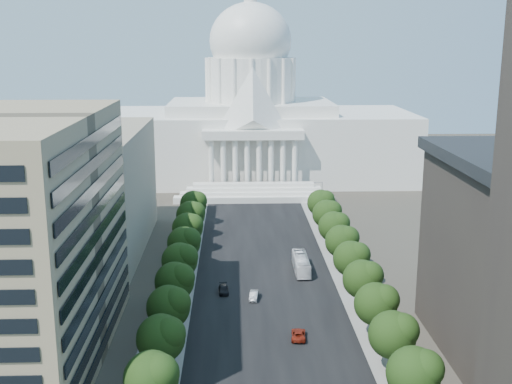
{
  "coord_description": "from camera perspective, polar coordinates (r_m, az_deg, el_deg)",
  "views": [
    {
      "loc": [
        -6.55,
        -55.38,
        50.72
      ],
      "look_at": [
        -1.52,
        86.04,
        17.47
      ],
      "focal_mm": 45.0,
      "sensor_mm": 36.0,
      "label": 1
    }
  ],
  "objects": [
    {
      "name": "streetlight_c",
      "position": [
        126.6,
        10.26,
        -7.77
      ],
      "size": [
        2.61,
        0.44,
        9.0
      ],
      "color": "gray",
      "rests_on": "ground"
    },
    {
      "name": "capitol",
      "position": [
        242.31,
        -0.47,
        5.94
      ],
      "size": [
        120.0,
        56.0,
        73.0
      ],
      "color": "white",
      "rests_on": "ground"
    },
    {
      "name": "tree_l_b",
      "position": [
        91.39,
        -9.11,
        -15.93
      ],
      "size": [
        7.79,
        7.6,
        9.97
      ],
      "color": "#33261C",
      "rests_on": "ground"
    },
    {
      "name": "tree_l_j",
      "position": [
        181.03,
        -5.5,
        -0.99
      ],
      "size": [
        7.79,
        7.6,
        9.97
      ],
      "color": "#33261C",
      "rests_on": "ground"
    },
    {
      "name": "office_block_left_far",
      "position": [
        164.73,
        -16.56,
        0.14
      ],
      "size": [
        38.0,
        52.0,
        30.0
      ],
      "primitive_type": "cube",
      "color": "gray",
      "rests_on": "ground"
    },
    {
      "name": "tree_r_j",
      "position": [
        182.4,
        5.87,
        -0.89
      ],
      "size": [
        7.79,
        7.6,
        9.97
      ],
      "color": "#33261C",
      "rests_on": "ground"
    },
    {
      "name": "tree_r_i",
      "position": [
        170.9,
        6.41,
        -1.87
      ],
      "size": [
        7.79,
        7.6,
        9.97
      ],
      "color": "#33261C",
      "rests_on": "ground"
    },
    {
      "name": "tree_r_e",
      "position": [
        125.88,
        9.58,
        -7.56
      ],
      "size": [
        7.79,
        7.6,
        9.97
      ],
      "color": "#33261C",
      "rests_on": "ground"
    },
    {
      "name": "tree_r_g",
      "position": [
        148.16,
        7.75,
        -4.28
      ],
      "size": [
        7.79,
        7.6,
        9.97
      ],
      "color": "#33261C",
      "rests_on": "ground"
    },
    {
      "name": "streetlight_b",
      "position": [
        104.33,
        13.19,
        -12.64
      ],
      "size": [
        2.61,
        0.44,
        9.0
      ],
      "color": "gray",
      "rests_on": "ground"
    },
    {
      "name": "tree_r_b",
      "position": [
        94.07,
        14.07,
        -15.28
      ],
      "size": [
        7.79,
        7.6,
        9.97
      ],
      "color": "#33261C",
      "rests_on": "ground"
    },
    {
      "name": "road_asphalt",
      "position": [
        154.11,
        0.51,
        -5.99
      ],
      "size": [
        30.0,
        260.0,
        0.01
      ],
      "primitive_type": "cube",
      "color": "black",
      "rests_on": "ground"
    },
    {
      "name": "sidewalk_right",
      "position": [
        156.08,
        7.54,
        -5.86
      ],
      "size": [
        8.0,
        260.0,
        0.02
      ],
      "primitive_type": "cube",
      "color": "gray",
      "rests_on": "ground"
    },
    {
      "name": "tree_r_h",
      "position": [
        159.48,
        7.03,
        -2.99
      ],
      "size": [
        7.79,
        7.6,
        9.97
      ],
      "color": "#33261C",
      "rests_on": "ground"
    },
    {
      "name": "car_silver",
      "position": [
        131.0,
        -0.19,
        -9.19
      ],
      "size": [
        2.19,
        4.83,
        1.54
      ],
      "primitive_type": "imported",
      "rotation": [
        0.0,
        0.0,
        -0.12
      ],
      "color": "#929599",
      "rests_on": "ground"
    },
    {
      "name": "streetlight_f",
      "position": [
        197.38,
        5.72,
        0.01
      ],
      "size": [
        2.61,
        0.44,
        9.0
      ],
      "color": "gray",
      "rests_on": "ground"
    },
    {
      "name": "streetlight_d",
      "position": [
        149.74,
        8.26,
        -4.37
      ],
      "size": [
        2.61,
        0.44,
        9.0
      ],
      "color": "gray",
      "rests_on": "ground"
    },
    {
      "name": "tree_l_i",
      "position": [
        169.45,
        -5.73,
        -1.99
      ],
      "size": [
        7.79,
        7.6,
        9.97
      ],
      "color": "#33261C",
      "rests_on": "ground"
    },
    {
      "name": "streetlight_e",
      "position": [
        173.39,
        6.81,
        -1.88
      ],
      "size": [
        2.61,
        0.44,
        9.0
      ],
      "color": "gray",
      "rests_on": "ground"
    },
    {
      "name": "car_red",
      "position": [
        115.16,
        3.8,
        -12.53
      ],
      "size": [
        2.94,
        5.52,
        1.48
      ],
      "primitive_type": "imported",
      "rotation": [
        0.0,
        0.0,
        3.05
      ],
      "color": "maroon",
      "rests_on": "ground"
    },
    {
      "name": "tree_l_c",
      "position": [
        101.97,
        -8.29,
        -12.65
      ],
      "size": [
        7.79,
        7.6,
        9.97
      ],
      "color": "#33261C",
      "rests_on": "ground"
    },
    {
      "name": "tree_l_f",
      "position": [
        135.12,
        -6.68,
        -5.99
      ],
      "size": [
        7.79,
        7.6,
        9.97
      ],
      "color": "#33261C",
      "rests_on": "ground"
    },
    {
      "name": "tree_l_d",
      "position": [
        112.83,
        -7.64,
        -10.0
      ],
      "size": [
        7.79,
        7.6,
        9.97
      ],
      "color": "#33261C",
      "rests_on": "ground"
    },
    {
      "name": "city_bus",
      "position": [
        146.07,
        4.04,
        -6.36
      ],
      "size": [
        3.07,
        13.13,
        3.66
      ],
      "primitive_type": "imported",
      "rotation": [
        0.0,
        0.0,
        0.0
      ],
      "color": "white",
      "rests_on": "ground"
    },
    {
      "name": "sidewalk_left",
      "position": [
        154.47,
        -6.58,
        -6.03
      ],
      "size": [
        8.0,
        260.0,
        0.02
      ],
      "primitive_type": "cube",
      "color": "gray",
      "rests_on": "ground"
    },
    {
      "name": "tree_r_c",
      "position": [
        104.37,
        12.24,
        -12.19
      ],
      "size": [
        7.79,
        7.6,
        9.97
      ],
      "color": "#33261C",
      "rests_on": "ground"
    },
    {
      "name": "tree_l_g",
      "position": [
        146.48,
        -6.31,
        -4.45
      ],
      "size": [
        7.79,
        7.6,
        9.97
      ],
      "color": "#33261C",
      "rests_on": "ground"
    },
    {
      "name": "tree_l_e",
      "position": [
        123.9,
        -7.11,
        -7.82
      ],
      "size": [
        7.79,
        7.6,
        9.97
      ],
      "color": "#33261C",
      "rests_on": "ground"
    },
    {
      "name": "tree_r_d",
      "position": [
        115.0,
        10.78,
        -9.66
      ],
      "size": [
        7.79,
        7.6,
        9.97
      ],
      "color": "#33261C",
      "rests_on": "ground"
    },
    {
      "name": "tree_l_h",
      "position": [
        157.92,
        -6.0,
        -3.13
      ],
      "size": [
        7.79,
        7.6,
        9.97
      ],
      "color": "#33261C",
      "rests_on": "ground"
    },
    {
      "name": "tree_r_f",
      "position": [
        136.95,
        8.59,
        -5.79
      ],
      "size": [
        7.79,
        7.6,
        9.97
      ],
      "color": "#33261C",
      "rests_on": "ground"
    },
    {
      "name": "car_dark_b",
      "position": [
        134.26,
        -2.9,
        -8.66
      ],
      "size": [
        2.26,
        5.01,
        1.43
      ],
      "primitive_type": "imported",
      "rotation": [
        0.0,
        0.0,
        0.05
      ],
      "color": "black",
      "rests_on": "ground"
    }
  ]
}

